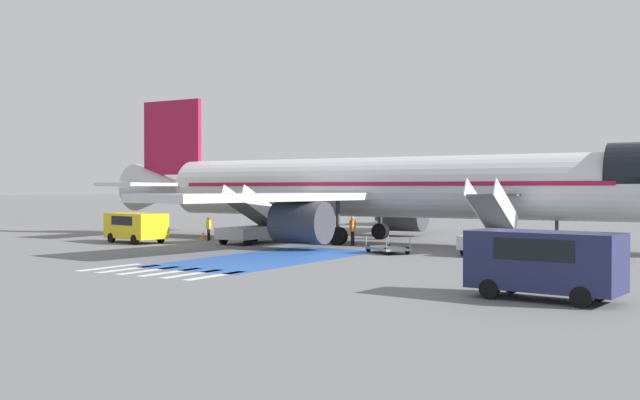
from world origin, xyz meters
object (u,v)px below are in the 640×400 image
object	(u,v)px
traffic_cone_0	(516,255)
service_van_0	(544,259)
boarding_stairs_forward	(492,236)
service_van_1	(136,225)
boarding_stairs_aft	(252,228)
fuel_tanker	(404,207)
airliner	(373,188)
traffic_cone_1	(203,235)
ground_crew_1	(353,229)
ground_crew_0	(209,227)
baggage_cart	(388,249)

from	to	relation	value
traffic_cone_0	service_van_0	bearing A→B (deg)	-69.18
boarding_stairs_forward	service_van_1	size ratio (longest dim) A/B	1.15
boarding_stairs_aft	fuel_tanker	xyz separation A→B (m)	(-2.51, 27.95, 0.69)
airliner	traffic_cone_1	size ratio (longest dim) A/B	82.27
service_van_0	ground_crew_1	bearing A→B (deg)	49.91
boarding_stairs_aft	service_van_0	world-z (taller)	boarding_stairs_aft
airliner	ground_crew_0	world-z (taller)	airliner
baggage_cart	ground_crew_1	distance (m)	5.66
traffic_cone_1	baggage_cart	bearing A→B (deg)	-12.81
airliner	service_van_0	world-z (taller)	airliner
service_van_0	traffic_cone_0	world-z (taller)	service_van_0
service_van_1	ground_crew_0	xyz separation A→B (m)	(2.59, 4.08, -0.25)
traffic_cone_0	traffic_cone_1	bearing A→B (deg)	168.89
ground_crew_0	boarding_stairs_forward	bearing A→B (deg)	71.54
service_van_1	traffic_cone_1	distance (m)	5.43
traffic_cone_0	boarding_stairs_aft	bearing A→B (deg)	170.49
traffic_cone_0	traffic_cone_1	world-z (taller)	traffic_cone_0
baggage_cart	traffic_cone_0	xyz separation A→B (m)	(7.25, -0.93, 0.06)
boarding_stairs_forward	boarding_stairs_aft	xyz separation A→B (m)	(-15.58, -0.33, -0.04)
boarding_stairs_aft	service_van_0	xyz separation A→B (m)	(22.28, -14.61, 0.33)
service_van_0	ground_crew_1	world-z (taller)	service_van_0
boarding_stairs_aft	baggage_cart	xyz separation A→B (m)	(10.60, -2.06, -0.70)
boarding_stairs_aft	service_van_0	distance (m)	26.64
boarding_stairs_forward	traffic_cone_0	xyz separation A→B (m)	(2.27, -3.32, -0.67)
ground_crew_0	ground_crew_1	xyz separation A→B (m)	(10.30, 1.23, 0.13)
service_van_0	baggage_cart	size ratio (longest dim) A/B	1.60
ground_crew_1	traffic_cone_0	size ratio (longest dim) A/B	2.80
boarding_stairs_aft	service_van_1	distance (m)	7.45
service_van_0	service_van_1	bearing A→B (deg)	74.75
service_van_0	ground_crew_0	distance (m)	30.19
baggage_cart	ground_crew_1	bearing A→B (deg)	84.21
fuel_tanker	baggage_cart	size ratio (longest dim) A/B	2.95
fuel_tanker	ground_crew_1	xyz separation A→B (m)	(8.90, -26.30, -0.60)
baggage_cart	boarding_stairs_aft	bearing A→B (deg)	114.62
boarding_stairs_aft	service_van_0	size ratio (longest dim) A/B	1.10
ground_crew_0	traffic_cone_1	bearing A→B (deg)	-146.22
ground_crew_1	traffic_cone_1	xyz separation A→B (m)	(-11.77, -0.08, -0.78)
fuel_tanker	traffic_cone_0	bearing A→B (deg)	-61.07
fuel_tanker	ground_crew_1	bearing A→B (deg)	-75.73
baggage_cart	traffic_cone_0	world-z (taller)	baggage_cart
baggage_cart	boarding_stairs_forward	bearing A→B (deg)	-28.74
fuel_tanker	service_van_0	size ratio (longest dim) A/B	1.84
fuel_tanker	traffic_cone_1	world-z (taller)	fuel_tanker
service_van_1	ground_crew_0	bearing A→B (deg)	-21.30
baggage_cart	traffic_cone_1	bearing A→B (deg)	112.82
baggage_cart	ground_crew_1	world-z (taller)	ground_crew_1
service_van_1	traffic_cone_0	distance (m)	24.37
boarding_stairs_forward	service_van_1	bearing A→B (deg)	-170.96
airliner	traffic_cone_0	size ratio (longest dim) A/B	64.48
fuel_tanker	traffic_cone_1	size ratio (longest dim) A/B	17.59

